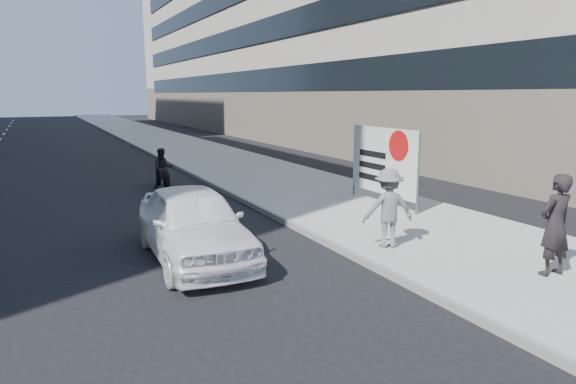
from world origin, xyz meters
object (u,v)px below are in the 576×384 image
protest_banner (383,161)px  motorcycle (163,170)px  jogger (388,208)px  pedestrian_woman (555,225)px  white_sedan_near (194,223)px

protest_banner → motorcycle: bearing=129.0°
jogger → protest_banner: 4.35m
jogger → pedestrian_woman: (1.56, -2.65, 0.08)m
pedestrian_woman → white_sedan_near: size_ratio=0.42×
protest_banner → jogger: bearing=-125.0°
white_sedan_near → motorcycle: 8.33m
pedestrian_woman → motorcycle: size_ratio=0.88×
white_sedan_near → pedestrian_woman: bearing=-35.9°
protest_banner → motorcycle: 7.92m
pedestrian_woman → protest_banner: size_ratio=0.59×
pedestrian_woman → white_sedan_near: (-5.27, 4.07, -0.31)m
motorcycle → white_sedan_near: bearing=-92.4°
protest_banner → white_sedan_near: size_ratio=0.70×
pedestrian_woman → white_sedan_near: 6.67m
pedestrian_woman → motorcycle: bearing=-70.3°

